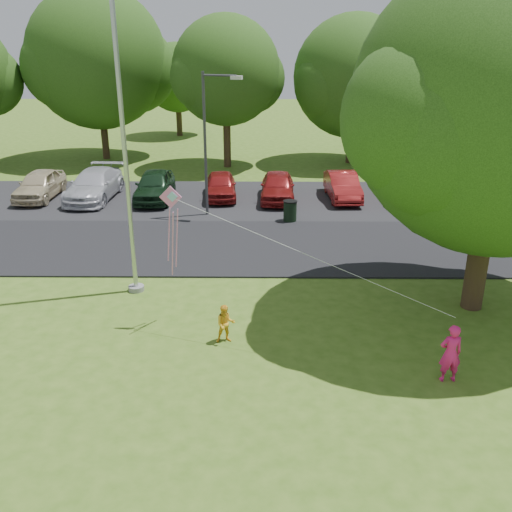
{
  "coord_description": "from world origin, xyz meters",
  "views": [
    {
      "loc": [
        0.5,
        -11.54,
        7.76
      ],
      "look_at": [
        0.35,
        4.0,
        1.6
      ],
      "focal_mm": 40.0,
      "sensor_mm": 36.0,
      "label": 1
    }
  ],
  "objects_px": {
    "woman": "(451,353)",
    "trash_can": "(290,211)",
    "street_lamp": "(210,132)",
    "big_tree": "(498,113)",
    "child_yellow": "(225,324)",
    "kite": "(178,215)",
    "flagpole": "(126,162)"
  },
  "relations": [
    {
      "from": "trash_can",
      "to": "child_yellow",
      "type": "bearing_deg",
      "value": -101.98
    },
    {
      "from": "big_tree",
      "to": "trash_can",
      "type": "bearing_deg",
      "value": 121.24
    },
    {
      "from": "street_lamp",
      "to": "kite",
      "type": "xyz_separation_m",
      "value": [
        -0.0,
        -10.13,
        -0.51
      ]
    },
    {
      "from": "child_yellow",
      "to": "kite",
      "type": "relative_size",
      "value": 0.15
    },
    {
      "from": "flagpole",
      "to": "child_yellow",
      "type": "bearing_deg",
      "value": -46.26
    },
    {
      "from": "flagpole",
      "to": "big_tree",
      "type": "relative_size",
      "value": 1.01
    },
    {
      "from": "flagpole",
      "to": "child_yellow",
      "type": "height_order",
      "value": "flagpole"
    },
    {
      "from": "woman",
      "to": "kite",
      "type": "xyz_separation_m",
      "value": [
        -6.64,
        2.77,
        2.48
      ]
    },
    {
      "from": "big_tree",
      "to": "kite",
      "type": "relative_size",
      "value": 1.4
    },
    {
      "from": "flagpole",
      "to": "kite",
      "type": "distance_m",
      "value": 2.99
    },
    {
      "from": "street_lamp",
      "to": "big_tree",
      "type": "bearing_deg",
      "value": -32.7
    },
    {
      "from": "big_tree",
      "to": "child_yellow",
      "type": "xyz_separation_m",
      "value": [
        -7.17,
        -2.06,
        -5.21
      ]
    },
    {
      "from": "woman",
      "to": "child_yellow",
      "type": "relative_size",
      "value": 1.39
    },
    {
      "from": "trash_can",
      "to": "street_lamp",
      "type": "bearing_deg",
      "value": 166.09
    },
    {
      "from": "kite",
      "to": "child_yellow",
      "type": "bearing_deg",
      "value": -36.34
    },
    {
      "from": "flagpole",
      "to": "street_lamp",
      "type": "relative_size",
      "value": 1.61
    },
    {
      "from": "street_lamp",
      "to": "big_tree",
      "type": "xyz_separation_m",
      "value": [
        8.43,
        -9.08,
        2.01
      ]
    },
    {
      "from": "woman",
      "to": "child_yellow",
      "type": "xyz_separation_m",
      "value": [
        -5.38,
        1.76,
        -0.21
      ]
    },
    {
      "from": "kite",
      "to": "flagpole",
      "type": "bearing_deg",
      "value": 131.87
    },
    {
      "from": "child_yellow",
      "to": "kite",
      "type": "distance_m",
      "value": 3.13
    },
    {
      "from": "flagpole",
      "to": "big_tree",
      "type": "bearing_deg",
      "value": -6.35
    },
    {
      "from": "flagpole",
      "to": "trash_can",
      "type": "bearing_deg",
      "value": 53.51
    },
    {
      "from": "big_tree",
      "to": "woman",
      "type": "xyz_separation_m",
      "value": [
        -1.79,
        -3.82,
        -5.01
      ]
    },
    {
      "from": "woman",
      "to": "trash_can",
      "type": "bearing_deg",
      "value": -80.08
    },
    {
      "from": "woman",
      "to": "street_lamp",
      "type": "bearing_deg",
      "value": -67.72
    },
    {
      "from": "big_tree",
      "to": "kite",
      "type": "xyz_separation_m",
      "value": [
        -8.43,
        -1.05,
        -2.52
      ]
    },
    {
      "from": "kite",
      "to": "woman",
      "type": "bearing_deg",
      "value": -20.28
    },
    {
      "from": "child_yellow",
      "to": "kite",
      "type": "bearing_deg",
      "value": 132.03
    },
    {
      "from": "woman",
      "to": "kite",
      "type": "distance_m",
      "value": 7.61
    },
    {
      "from": "flagpole",
      "to": "trash_can",
      "type": "distance_m",
      "value": 9.55
    },
    {
      "from": "trash_can",
      "to": "woman",
      "type": "xyz_separation_m",
      "value": [
        3.2,
        -12.05,
        0.26
      ]
    },
    {
      "from": "big_tree",
      "to": "woman",
      "type": "relative_size",
      "value": 6.73
    }
  ]
}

